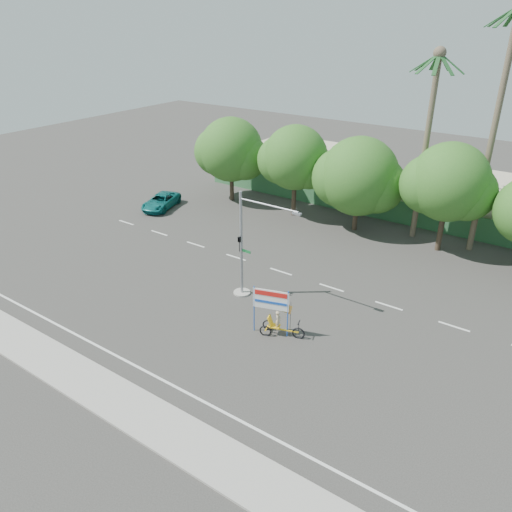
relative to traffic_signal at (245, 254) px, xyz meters
The scene contains 14 objects.
ground 5.40m from the traffic_signal, 61.13° to the right, with size 120.00×120.00×0.00m, color #33302D.
sidewalk_near 12.04m from the traffic_signal, 79.17° to the right, with size 50.00×2.40×0.12m, color gray.
fence 17.76m from the traffic_signal, 82.85° to the left, with size 38.00×0.08×2.00m, color #336B3D.
building_left 23.38m from the traffic_signal, 109.52° to the left, with size 12.00×8.00×4.00m, color beige.
building_right 24.29m from the traffic_signal, 65.15° to the left, with size 14.00×8.00×3.60m, color beige.
tree_far_left 18.45m from the traffic_signal, 130.22° to the left, with size 7.14×6.00×7.96m.
tree_left 14.99m from the traffic_signal, 109.08° to the left, with size 6.66×5.60×8.07m.
tree_center 14.15m from the traffic_signal, 85.33° to the left, with size 7.62×6.40×7.85m.
tree_right 16.38m from the traffic_signal, 59.83° to the left, with size 6.90×5.80×8.36m.
palm_tall 20.04m from the traffic_signal, 56.69° to the left, with size 3.73×3.79×17.45m.
palm_short 17.56m from the traffic_signal, 69.84° to the left, with size 3.73×3.79×14.45m.
traffic_signal is the anchor object (origin of this frame).
trike_billboard 5.08m from the traffic_signal, 33.18° to the right, with size 2.92×1.23×2.99m.
pickup_truck 18.05m from the traffic_signal, 152.12° to the left, with size 2.17×4.71×1.31m, color #0E6463.
Camera 1 is at (14.41, -18.65, 16.61)m, focal length 35.00 mm.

